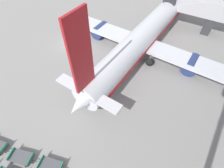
{
  "coord_description": "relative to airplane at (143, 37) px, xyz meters",
  "views": [
    {
      "loc": [
        21.1,
        -19.74,
        20.4
      ],
      "look_at": [
        12.73,
        -5.41,
        1.07
      ],
      "focal_mm": 28.0,
      "sensor_mm": 36.0,
      "label": 1
    }
  ],
  "objects": [
    {
      "name": "ground_plane",
      "position": [
        -12.76,
        -5.16,
        -2.86
      ],
      "size": [
        500.0,
        500.0,
        0.0
      ],
      "primitive_type": "plane",
      "color": "gray"
    },
    {
      "name": "airplane",
      "position": [
        0.0,
        0.0,
        0.0
      ],
      "size": [
        33.2,
        37.35,
        13.9
      ],
      "color": "silver",
      "rests_on": "ground_plane"
    },
    {
      "name": "baggage_dolly_row_mid_a_col_c",
      "position": [
        -3.55,
        -24.41,
        -2.4
      ],
      "size": [
        3.27,
        2.07,
        0.92
      ],
      "color": "#515459",
      "rests_on": "ground_plane"
    },
    {
      "name": "baggage_dolly_row_mid_a_col_d",
      "position": [
        -0.11,
        -23.43,
        -2.4
      ],
      "size": [
        3.27,
        1.98,
        0.92
      ],
      "color": "#515459",
      "rests_on": "ground_plane"
    }
  ]
}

